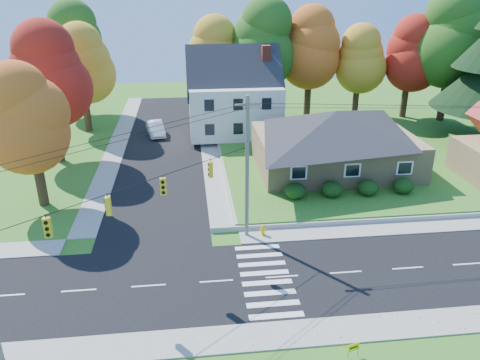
# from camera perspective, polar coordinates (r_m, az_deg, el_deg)

# --- Properties ---
(ground) EXTENTS (120.00, 120.00, 0.00)m
(ground) POSITION_cam_1_polar(r_m,az_deg,el_deg) (29.10, 5.14, -11.68)
(ground) COLOR #3D7923
(road_main) EXTENTS (90.00, 8.00, 0.02)m
(road_main) POSITION_cam_1_polar(r_m,az_deg,el_deg) (29.09, 5.14, -11.66)
(road_main) COLOR black
(road_main) RESTS_ON ground
(road_cross) EXTENTS (8.00, 44.00, 0.02)m
(road_cross) POSITION_cam_1_polar(r_m,az_deg,el_deg) (52.09, -9.28, 4.35)
(road_cross) COLOR black
(road_cross) RESTS_ON ground
(sidewalk_north) EXTENTS (90.00, 2.00, 0.08)m
(sidewalk_north) POSITION_cam_1_polar(r_m,az_deg,el_deg) (33.21, 3.44, -6.73)
(sidewalk_north) COLOR #9C9A90
(sidewalk_north) RESTS_ON ground
(sidewalk_south) EXTENTS (90.00, 2.00, 0.08)m
(sidewalk_south) POSITION_cam_1_polar(r_m,az_deg,el_deg) (25.24, 7.49, -18.03)
(sidewalk_south) COLOR #9C9A90
(sidewalk_south) RESTS_ON ground
(lawn) EXTENTS (30.00, 30.00, 0.50)m
(lawn) POSITION_cam_1_polar(r_m,az_deg,el_deg) (50.63, 14.97, 3.58)
(lawn) COLOR #3D7923
(lawn) RESTS_ON ground
(ranch_house) EXTENTS (14.60, 10.60, 5.40)m
(ranch_house) POSITION_cam_1_polar(r_m,az_deg,el_deg) (43.57, 11.51, 4.93)
(ranch_house) COLOR tan
(ranch_house) RESTS_ON lawn
(colonial_house) EXTENTS (10.40, 8.40, 9.60)m
(colonial_house) POSITION_cam_1_polar(r_m,az_deg,el_deg) (52.96, -0.68, 10.11)
(colonial_house) COLOR silver
(colonial_house) RESTS_ON lawn
(hedge_row) EXTENTS (10.70, 1.70, 1.27)m
(hedge_row) POSITION_cam_1_polar(r_m,az_deg,el_deg) (38.70, 13.26, -0.98)
(hedge_row) COLOR #163A10
(hedge_row) RESTS_ON lawn
(traffic_infrastructure) EXTENTS (38.10, 10.66, 10.00)m
(traffic_infrastructure) POSITION_cam_1_polar(r_m,az_deg,el_deg) (27.67, 4.67, -1.32)
(traffic_infrastructure) COLOR #666059
(traffic_infrastructure) RESTS_ON ground
(tree_lot_0) EXTENTS (6.72, 6.72, 12.51)m
(tree_lot_0) POSITION_cam_1_polar(r_m,az_deg,el_deg) (57.99, -3.42, 14.97)
(tree_lot_0) COLOR #3F2A19
(tree_lot_0) RESTS_ON lawn
(tree_lot_1) EXTENTS (7.84, 7.84, 14.60)m
(tree_lot_1) POSITION_cam_1_polar(r_m,az_deg,el_deg) (57.48, 2.84, 16.23)
(tree_lot_1) COLOR #3F2A19
(tree_lot_1) RESTS_ON lawn
(tree_lot_2) EXTENTS (7.28, 7.28, 13.56)m
(tree_lot_2) POSITION_cam_1_polar(r_m,az_deg,el_deg) (59.79, 8.57, 15.65)
(tree_lot_2) COLOR #3F2A19
(tree_lot_2) RESTS_ON lawn
(tree_lot_3) EXTENTS (6.16, 6.16, 11.47)m
(tree_lot_3) POSITION_cam_1_polar(r_m,az_deg,el_deg) (60.84, 14.38, 14.08)
(tree_lot_3) COLOR #3F2A19
(tree_lot_3) RESTS_ON lawn
(tree_lot_4) EXTENTS (6.72, 6.72, 12.51)m
(tree_lot_4) POSITION_cam_1_polar(r_m,az_deg,el_deg) (62.21, 20.11, 14.22)
(tree_lot_4) COLOR #3F2A19
(tree_lot_4) RESTS_ON lawn
(tree_lot_5) EXTENTS (8.40, 8.40, 15.64)m
(tree_lot_5) POSITION_cam_1_polar(r_m,az_deg,el_deg) (62.12, 24.60, 15.39)
(tree_lot_5) COLOR #3F2A19
(tree_lot_5) RESTS_ON lawn
(tree_west_0) EXTENTS (6.16, 6.16, 11.47)m
(tree_west_0) POSITION_cam_1_polar(r_m,az_deg,el_deg) (38.38, -24.35, 6.91)
(tree_west_0) COLOR #3F2A19
(tree_west_0) RESTS_ON ground
(tree_west_1) EXTENTS (7.28, 7.28, 13.56)m
(tree_west_1) POSITION_cam_1_polar(r_m,az_deg,el_deg) (47.76, -22.45, 11.71)
(tree_west_1) COLOR #3F2A19
(tree_west_1) RESTS_ON ground
(tree_west_2) EXTENTS (6.72, 6.72, 12.51)m
(tree_west_2) POSITION_cam_1_polar(r_m,az_deg,el_deg) (57.21, -18.86, 13.19)
(tree_west_2) COLOR #3F2A19
(tree_west_2) RESTS_ON ground
(tree_west_3) EXTENTS (7.84, 7.84, 14.60)m
(tree_west_3) POSITION_cam_1_polar(r_m,az_deg,el_deg) (65.20, -19.43, 15.39)
(tree_west_3) COLOR #3F2A19
(tree_west_3) RESTS_ON ground
(white_car) EXTENTS (2.55, 5.02, 1.58)m
(white_car) POSITION_cam_1_polar(r_m,az_deg,el_deg) (55.15, -10.26, 6.22)
(white_car) COLOR silver
(white_car) RESTS_ON road_cross
(fire_hydrant) EXTENTS (0.48, 0.38, 0.85)m
(fire_hydrant) POSITION_cam_1_polar(r_m,az_deg,el_deg) (33.05, 2.82, -6.16)
(fire_hydrant) COLOR #E4C300
(fire_hydrant) RESTS_ON ground
(yard_sign) EXTENTS (0.62, 0.22, 0.80)m
(yard_sign) POSITION_cam_1_polar(r_m,az_deg,el_deg) (24.14, 13.69, -19.22)
(yard_sign) COLOR black
(yard_sign) RESTS_ON ground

